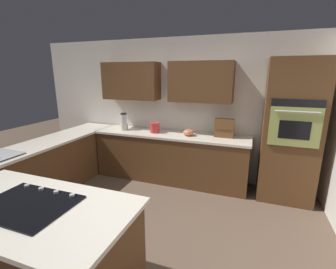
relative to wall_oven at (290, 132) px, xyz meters
name	(u,v)px	position (x,y,z in m)	size (l,w,h in m)	color
ground_plane	(131,237)	(1.85, 1.72, -1.10)	(14.00, 14.00, 0.00)	brown
wall_back	(178,103)	(1.92, -0.33, 0.33)	(6.00, 0.44, 2.60)	white
lower_cabinets_back	(170,158)	(1.95, 0.00, -0.67)	(2.80, 0.60, 0.86)	brown
countertop_back	(170,135)	(1.95, 0.00, -0.22)	(2.84, 0.64, 0.04)	silver
lower_cabinets_side	(49,169)	(3.67, 1.17, -0.67)	(0.60, 2.90, 0.86)	brown
countertop_side	(46,143)	(3.67, 1.17, -0.22)	(0.64, 2.94, 0.04)	silver
island_base	(35,253)	(2.27, 2.68, -0.67)	(1.75, 0.86, 0.86)	brown
island_top	(27,207)	(2.27, 2.68, -0.22)	(1.83, 0.94, 0.04)	silver
wall_oven	(290,132)	(0.00, 0.00, 0.00)	(0.80, 0.66, 2.19)	brown
cooktop	(27,204)	(2.27, 2.67, -0.19)	(0.76, 0.56, 0.03)	black
blender	(124,123)	(2.90, 0.00, -0.06)	(0.15, 0.15, 0.33)	beige
mixing_bowl	(189,132)	(1.60, 0.00, -0.14)	(0.20, 0.20, 0.11)	#CC724C
spice_rack	(224,128)	(1.00, -0.08, -0.04)	(0.32, 0.11, 0.32)	brown
kettle	(155,128)	(2.25, 0.00, -0.11)	(0.18, 0.18, 0.18)	red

